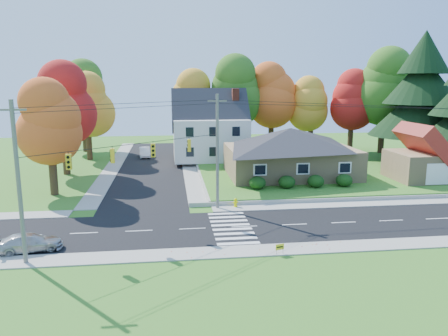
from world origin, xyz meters
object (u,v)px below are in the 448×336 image
Objects in this scene: ranch_house at (290,151)px; white_car at (145,152)px; fire_hydrant at (235,203)px; silver_sedan at (30,242)px.

white_car is at bearing 135.08° from ranch_house.
fire_hydrant is (9.40, -27.93, -0.33)m from white_car.
silver_sedan is at bearing -150.54° from fire_hydrant.
white_car is at bearing -21.07° from silver_sedan.
silver_sedan is 17.19m from fire_hydrant.
ranch_house is 29.93m from silver_sedan.
ranch_house is 17.06× the size of fire_hydrant.
ranch_house reaches higher than fire_hydrant.
fire_hydrant is at bearing -72.90° from silver_sedan.
ranch_house is 3.34× the size of white_car.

